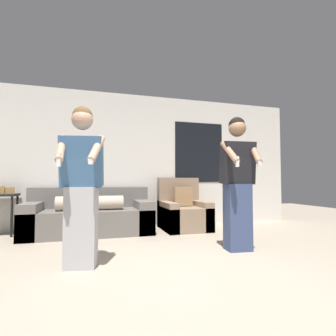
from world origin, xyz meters
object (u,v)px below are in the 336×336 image
at_px(couch, 90,217).
at_px(person_right, 238,181).
at_px(side_table, 0,201).
at_px(armchair, 183,212).
at_px(person_left, 82,184).

relative_size(couch, person_right, 1.19).
bearing_deg(side_table, armchair, -4.41).
bearing_deg(person_left, person_right, 4.43).
height_order(couch, side_table, side_table).
xyz_separation_m(armchair, side_table, (-3.20, 0.25, 0.27)).
xyz_separation_m(side_table, person_right, (3.38, -1.94, 0.33)).
distance_m(person_left, person_right, 2.00).
xyz_separation_m(armchair, person_right, (0.18, -1.69, 0.61)).
distance_m(armchair, side_table, 3.22).
bearing_deg(person_right, person_left, -175.57).
height_order(couch, person_left, person_left).
height_order(couch, armchair, armchair).
distance_m(couch, person_left, 1.95).
distance_m(couch, side_table, 1.52).
relative_size(couch, armchair, 2.16).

